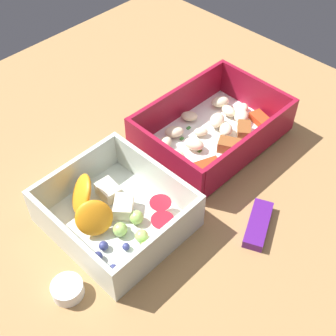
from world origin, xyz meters
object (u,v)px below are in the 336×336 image
Objects in this scene: fruit_bowl at (116,213)px; paper_cup_liner at (68,289)px; pasta_container at (213,131)px; candy_bar at (258,224)px.

fruit_bowl reaches higher than paper_cup_liner.
pasta_container is 1.29× the size of fruit_bowl.
paper_cup_liner reaches higher than candy_bar.
fruit_bowl is 17.33cm from candy_bar.
paper_cup_liner is (10.06, 3.32, -1.10)cm from fruit_bowl.
fruit_bowl is at bearing -48.49° from candy_bar.
fruit_bowl is at bearing -161.71° from paper_cup_liner.
pasta_container reaches higher than fruit_bowl.
paper_cup_liner is (29.58, 4.51, -1.01)cm from pasta_container.
pasta_container is 5.83× the size of paper_cup_liner.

